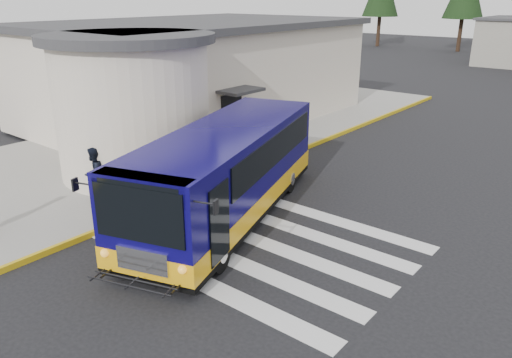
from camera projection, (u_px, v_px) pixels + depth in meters
The scene contains 8 objects.
ground at pixel (288, 235), 13.60m from camera, with size 140.00×140.00×0.00m, color black.
sidewalk at pixel (174, 142), 21.80m from camera, with size 10.00×34.00×0.15m, color gray.
curb_strip at pixel (263, 165), 18.87m from camera, with size 0.12×34.00×0.16m, color gold.
station_building at pixel (190, 73), 24.14m from camera, with size 12.70×18.70×4.80m.
crosswalk at pixel (255, 240), 13.31m from camera, with size 8.00×5.35×0.01m.
transit_bus at pixel (226, 176), 14.25m from camera, with size 5.46×9.67×2.66m.
pedestrian_b at pixel (94, 173), 15.41m from camera, with size 0.79×0.62×1.63m, color black.
bollard at pixel (100, 204), 13.91m from camera, with size 0.08×0.08×1.03m, color black.
Camera 1 is at (7.03, -10.03, 6.15)m, focal length 35.00 mm.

